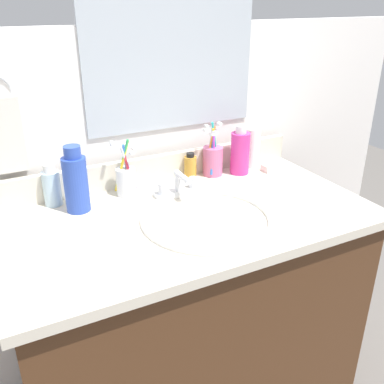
% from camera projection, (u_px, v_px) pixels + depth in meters
% --- Properties ---
extents(vanity_cabinet, '(1.05, 0.54, 0.76)m').
position_uv_depth(vanity_cabinet, '(189.00, 323.00, 1.44)').
color(vanity_cabinet, '#4C2D19').
rests_on(vanity_cabinet, ground_plane).
extents(countertop, '(1.09, 0.59, 0.03)m').
position_uv_depth(countertop, '(189.00, 219.00, 1.28)').
color(countertop, beige).
rests_on(countertop, vanity_cabinet).
extents(backsplash, '(1.09, 0.02, 0.09)m').
position_uv_depth(backsplash, '(152.00, 169.00, 1.48)').
color(backsplash, beige).
rests_on(backsplash, countertop).
extents(back_wall, '(2.19, 0.04, 1.30)m').
position_uv_depth(back_wall, '(148.00, 210.00, 1.61)').
color(back_wall, white).
rests_on(back_wall, ground_plane).
extents(mirror_panel, '(0.60, 0.01, 0.56)m').
position_uv_depth(mirror_panel, '(171.00, 42.00, 1.39)').
color(mirror_panel, '#B2BCC6').
extents(hand_towel, '(0.11, 0.04, 0.22)m').
position_uv_depth(hand_towel, '(3.00, 135.00, 1.24)').
color(hand_towel, silver).
extents(sink_basin, '(0.39, 0.39, 0.11)m').
position_uv_depth(sink_basin, '(208.00, 229.00, 1.25)').
color(sink_basin, white).
rests_on(sink_basin, countertop).
extents(faucet, '(0.16, 0.10, 0.08)m').
position_uv_depth(faucet, '(179.00, 187.00, 1.39)').
color(faucet, silver).
rests_on(faucet, countertop).
extents(bottle_shampoo_blue, '(0.07, 0.07, 0.20)m').
position_uv_depth(bottle_shampoo_blue, '(76.00, 182.00, 1.26)').
color(bottle_shampoo_blue, '#2D4CB2').
rests_on(bottle_shampoo_blue, countertop).
extents(bottle_oil_amber, '(0.04, 0.04, 0.09)m').
position_uv_depth(bottle_oil_amber, '(190.00, 167.00, 1.51)').
color(bottle_oil_amber, gold).
rests_on(bottle_oil_amber, countertop).
extents(bottle_soap_pink, '(0.07, 0.07, 0.18)m').
position_uv_depth(bottle_soap_pink, '(240.00, 152.00, 1.54)').
color(bottle_soap_pink, '#D8338C').
rests_on(bottle_soap_pink, countertop).
extents(bottle_lotion_white, '(0.06, 0.06, 0.17)m').
position_uv_depth(bottle_lotion_white, '(252.00, 146.00, 1.60)').
color(bottle_lotion_white, white).
rests_on(bottle_lotion_white, countertop).
extents(bottle_gel_clear, '(0.05, 0.05, 0.13)m').
position_uv_depth(bottle_gel_clear, '(52.00, 187.00, 1.31)').
color(bottle_gel_clear, silver).
rests_on(bottle_gel_clear, countertop).
extents(cup_pink, '(0.07, 0.08, 0.19)m').
position_uv_depth(cup_pink, '(213.00, 159.00, 1.53)').
color(cup_pink, '#D16693').
rests_on(cup_pink, countertop).
extents(cup_white_ceramic, '(0.08, 0.07, 0.19)m').
position_uv_depth(cup_white_ceramic, '(126.00, 179.00, 1.38)').
color(cup_white_ceramic, white).
rests_on(cup_white_ceramic, countertop).
extents(soap_bar, '(0.06, 0.04, 0.02)m').
position_uv_depth(soap_bar, '(271.00, 167.00, 1.59)').
color(soap_bar, white).
rests_on(soap_bar, countertop).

